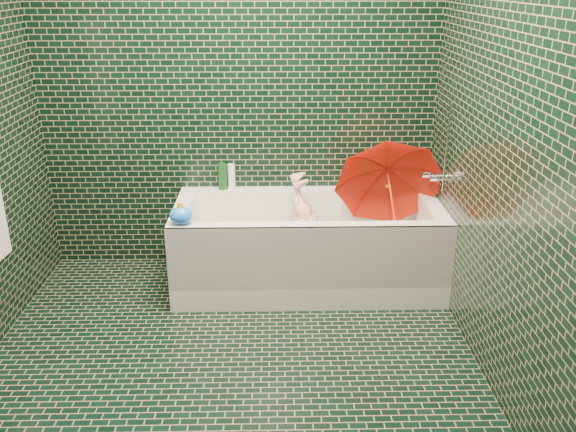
{
  "coord_description": "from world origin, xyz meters",
  "views": [
    {
      "loc": [
        0.25,
        -2.59,
        1.91
      ],
      "look_at": [
        0.32,
        0.82,
        0.56
      ],
      "focal_mm": 38.0,
      "sensor_mm": 36.0,
      "label": 1
    }
  ],
  "objects_px": {
    "rubber_duck": "(389,183)",
    "bath_toy": "(181,215)",
    "umbrella": "(391,195)",
    "bathtub": "(308,255)",
    "child": "(313,240)"
  },
  "relations": [
    {
      "from": "umbrella",
      "to": "bath_toy",
      "type": "xyz_separation_m",
      "value": [
        -1.28,
        -0.3,
        -0.01
      ]
    },
    {
      "from": "bathtub",
      "to": "umbrella",
      "type": "xyz_separation_m",
      "value": [
        0.52,
        0.01,
        0.4
      ]
    },
    {
      "from": "umbrella",
      "to": "bath_toy",
      "type": "distance_m",
      "value": 1.32
    },
    {
      "from": "bathtub",
      "to": "child",
      "type": "xyz_separation_m",
      "value": [
        0.03,
        0.01,
        0.1
      ]
    },
    {
      "from": "bathtub",
      "to": "umbrella",
      "type": "relative_size",
      "value": 2.55
    },
    {
      "from": "umbrella",
      "to": "rubber_duck",
      "type": "relative_size",
      "value": 5.39
    },
    {
      "from": "bathtub",
      "to": "bath_toy",
      "type": "xyz_separation_m",
      "value": [
        -0.76,
        -0.29,
        0.4
      ]
    },
    {
      "from": "rubber_duck",
      "to": "bath_toy",
      "type": "xyz_separation_m",
      "value": [
        -1.32,
        -0.6,
        0.01
      ]
    },
    {
      "from": "bathtub",
      "to": "child",
      "type": "bearing_deg",
      "value": 17.93
    },
    {
      "from": "child",
      "to": "umbrella",
      "type": "distance_m",
      "value": 0.58
    },
    {
      "from": "rubber_duck",
      "to": "bath_toy",
      "type": "bearing_deg",
      "value": -134.3
    },
    {
      "from": "rubber_duck",
      "to": "umbrella",
      "type": "bearing_deg",
      "value": -76.72
    },
    {
      "from": "child",
      "to": "umbrella",
      "type": "height_order",
      "value": "umbrella"
    },
    {
      "from": "bathtub",
      "to": "umbrella",
      "type": "bearing_deg",
      "value": 1.3
    },
    {
      "from": "bathtub",
      "to": "rubber_duck",
      "type": "distance_m",
      "value": 0.75
    }
  ]
}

